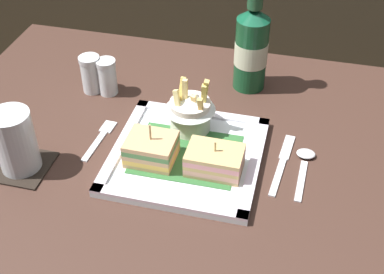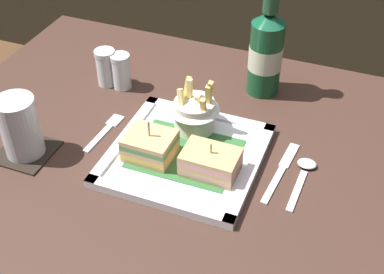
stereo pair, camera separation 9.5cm
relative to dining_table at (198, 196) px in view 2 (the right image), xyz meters
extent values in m
cube|color=#3E2820|center=(0.00, 0.00, 0.11)|extent=(1.08, 0.77, 0.03)
cylinder|color=#3D2719|center=(-0.47, 0.31, -0.25)|extent=(0.06, 0.06, 0.69)
cube|color=white|center=(-0.01, -0.03, 0.13)|extent=(0.27, 0.27, 0.01)
cube|color=#2E6531|center=(-0.01, -0.03, 0.14)|extent=(0.19, 0.15, 0.00)
cube|color=white|center=(-0.01, -0.16, 0.14)|extent=(0.27, 0.02, 0.01)
cube|color=white|center=(-0.01, 0.09, 0.14)|extent=(0.27, 0.02, 0.01)
cube|color=white|center=(-0.14, -0.03, 0.14)|extent=(0.02, 0.27, 0.01)
cube|color=white|center=(0.11, -0.03, 0.14)|extent=(0.02, 0.27, 0.01)
cube|color=tan|center=(-0.07, -0.06, 0.14)|extent=(0.09, 0.07, 0.01)
cube|color=#E9B551|center=(-0.07, -0.06, 0.15)|extent=(0.09, 0.07, 0.01)
cube|color=tan|center=(-0.07, -0.06, 0.16)|extent=(0.09, 0.07, 0.01)
cube|color=#52854A|center=(-0.07, -0.06, 0.17)|extent=(0.09, 0.07, 0.01)
cube|color=tan|center=(-0.07, -0.06, 0.18)|extent=(0.09, 0.07, 0.01)
cylinder|color=tan|center=(-0.07, -0.06, 0.18)|extent=(0.00, 0.00, 0.08)
cube|color=tan|center=(0.05, -0.06, 0.14)|extent=(0.10, 0.07, 0.01)
cube|color=#E5A28B|center=(0.05, -0.06, 0.15)|extent=(0.10, 0.07, 0.01)
cube|color=tan|center=(0.05, -0.06, 0.16)|extent=(0.10, 0.07, 0.01)
cube|color=pink|center=(0.05, -0.06, 0.17)|extent=(0.10, 0.07, 0.01)
cube|color=tan|center=(0.05, -0.06, 0.18)|extent=(0.10, 0.07, 0.01)
cylinder|color=tan|center=(0.05, -0.06, 0.17)|extent=(0.00, 0.00, 0.06)
cylinder|color=white|center=(-0.02, 0.04, 0.17)|extent=(0.08, 0.08, 0.06)
cone|color=white|center=(-0.02, 0.04, 0.20)|extent=(0.10, 0.10, 0.03)
cube|color=#E1C264|center=(0.00, 0.06, 0.21)|extent=(0.02, 0.03, 0.08)
cube|color=#F0D584|center=(-0.03, 0.05, 0.21)|extent=(0.01, 0.01, 0.07)
cube|color=#E3B661|center=(0.00, 0.03, 0.20)|extent=(0.01, 0.01, 0.05)
cube|color=#EBD788|center=(-0.04, 0.03, 0.20)|extent=(0.02, 0.02, 0.06)
cube|color=#F7CC83|center=(-0.02, 0.04, 0.20)|extent=(0.01, 0.02, 0.05)
cube|color=#E2D267|center=(0.00, 0.05, 0.21)|extent=(0.01, 0.02, 0.07)
cube|color=#EBCB68|center=(-0.04, 0.05, 0.21)|extent=(0.01, 0.03, 0.07)
cylinder|color=#164D2A|center=(0.06, 0.23, 0.21)|extent=(0.07, 0.07, 0.16)
cone|color=#135235|center=(0.06, 0.23, 0.30)|extent=(0.07, 0.07, 0.02)
cylinder|color=beige|center=(0.06, 0.23, 0.21)|extent=(0.07, 0.07, 0.05)
cube|color=black|center=(-0.30, -0.13, 0.13)|extent=(0.10, 0.10, 0.00)
cylinder|color=silver|center=(-0.30, -0.13, 0.19)|extent=(0.07, 0.07, 0.12)
cylinder|color=silver|center=(-0.30, -0.13, 0.16)|extent=(0.06, 0.06, 0.05)
cube|color=silver|center=(-0.19, -0.04, 0.13)|extent=(0.02, 0.09, 0.00)
cube|color=silver|center=(-0.19, 0.02, 0.13)|extent=(0.03, 0.04, 0.00)
cube|color=silver|center=(0.16, -0.04, 0.13)|extent=(0.02, 0.10, 0.00)
cube|color=silver|center=(0.16, 0.04, 0.13)|extent=(0.02, 0.07, 0.00)
cube|color=silver|center=(0.20, -0.04, 0.13)|extent=(0.02, 0.10, 0.00)
ellipsoid|color=silver|center=(0.20, 0.03, 0.13)|extent=(0.03, 0.03, 0.01)
cylinder|color=silver|center=(-0.27, 0.14, 0.16)|extent=(0.04, 0.04, 0.07)
cylinder|color=white|center=(-0.27, 0.14, 0.15)|extent=(0.04, 0.04, 0.04)
cylinder|color=silver|center=(-0.27, 0.14, 0.20)|extent=(0.04, 0.04, 0.01)
cylinder|color=silver|center=(-0.23, 0.14, 0.16)|extent=(0.04, 0.04, 0.07)
cylinder|color=#3A2727|center=(-0.23, 0.14, 0.15)|extent=(0.04, 0.04, 0.04)
cylinder|color=silver|center=(-0.23, 0.14, 0.20)|extent=(0.04, 0.04, 0.01)
camera|label=1|loc=(0.17, -0.73, 0.77)|focal=48.97mm
camera|label=2|loc=(0.26, -0.70, 0.77)|focal=48.97mm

